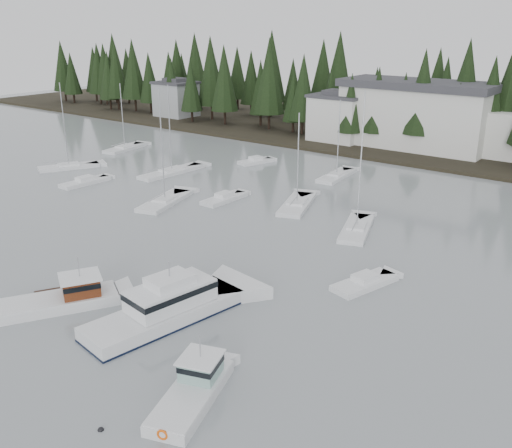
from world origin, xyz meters
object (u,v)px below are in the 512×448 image
Objects in this scene: runabout_0 at (85,183)px; lobster_boat_brown at (64,300)px; runabout_3 at (256,162)px; harbor_inn at (429,116)px; runabout_1 at (365,284)px; house_west at (338,117)px; runabout_4 at (224,200)px; sailboat_6 at (125,149)px; house_far_west at (176,98)px; sailboat_7 at (356,230)px; lobster_boat_teal at (194,390)px; sailboat_9 at (69,168)px; sailboat_4 at (337,177)px; sailboat_10 at (297,206)px; sailboat_8 at (165,202)px; sailboat_3 at (172,173)px; cabin_cruiser_center at (167,310)px.

lobster_boat_brown is at bearing -127.24° from runabout_0.
runabout_0 and runabout_3 have the same top height.
runabout_1 is at bearing -73.26° from harbor_inn.
runabout_3 is at bearing -96.27° from house_west.
runabout_4 is at bearing 81.45° from runabout_1.
sailboat_6 is (-40.80, -30.06, -5.71)m from harbor_inn.
house_far_west is 0.57× the size of sailboat_7.
sailboat_7 reaches higher than lobster_boat_teal.
sailboat_9 reaches higher than lobster_boat_teal.
sailboat_9 reaches higher than runabout_3.
runabout_4 is (28.63, 1.83, 0.06)m from sailboat_9.
house_west is 58.43m from runabout_1.
sailboat_10 reaches higher than sailboat_4.
runabout_4 is at bearing -61.18° from sailboat_8.
lobster_boat_teal is at bearing -141.09° from runabout_4.
sailboat_4 is 1.62× the size of runabout_0.
lobster_boat_brown is 44.90m from sailboat_9.
sailboat_4 is (19.87, 12.36, -0.00)m from sailboat_3.
house_far_west is 77.53m from sailboat_7.
runabout_4 is (6.38, -38.50, -4.52)m from house_west.
sailboat_3 is 0.93× the size of sailboat_8.
runabout_0 is (28.69, -46.12, -4.27)m from house_far_west.
sailboat_9 is at bearing 114.10° from sailboat_4.
runabout_1 is (44.21, -5.27, 0.00)m from runabout_0.
house_west is 1.37× the size of runabout_0.
house_far_west is at bearing 46.35° from sailboat_3.
harbor_inn is at bearing 12.52° from house_west.
harbor_inn is at bearing 32.12° from runabout_1.
house_west reaches higher than lobster_boat_teal.
sailboat_6 reaches higher than runabout_0.
cabin_cruiser_center is 2.13× the size of runabout_3.
runabout_1 is (16.76, 17.24, -0.38)m from lobster_boat_brown.
lobster_boat_brown is at bearing 151.20° from runabout_1.
lobster_boat_teal is at bearing -68.12° from lobster_boat_brown.
sailboat_9 is 28.69m from runabout_4.
lobster_boat_brown is 45.92m from sailboat_4.
runabout_0 is at bearing -120.85° from harbor_inn.
runabout_1 is at bearing -23.28° from cabin_cruiser_center.
harbor_inn is 2.33× the size of cabin_cruiser_center.
lobster_boat_brown reaches higher than lobster_boat_teal.
house_west is at bearing -11.31° from sailboat_3.
house_west is 46.31m from runabout_0.
runabout_1 and runabout_3 have the same top height.
runabout_1 is 26.83m from runabout_4.
sailboat_9 is at bearing 94.79° from runabout_4.
runabout_1 is (8.87, 13.96, -0.66)m from cabin_cruiser_center.
house_far_west is at bearing 177.27° from house_west.
sailboat_10 is at bearing 5.07° from lobster_boat_teal.
sailboat_4 reaches higher than runabout_4.
sailboat_4 is at bearing -22.93° from house_far_west.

